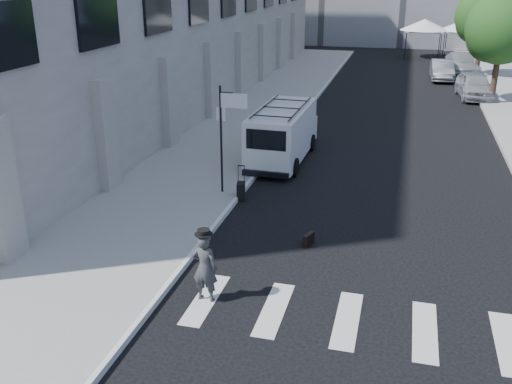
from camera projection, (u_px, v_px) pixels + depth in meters
The scene contains 14 objects.
ground at pixel (278, 247), 15.38m from camera, with size 120.00×120.00×0.00m, color black.
sidewalk_left at pixel (266, 107), 30.79m from camera, with size 4.50×48.00×0.15m, color gray.
sign_pole at pixel (228, 118), 17.87m from camera, with size 1.03×0.07×3.50m.
tree_near at pixel (499, 31), 30.32m from camera, with size 3.80×3.83×6.03m.
tree_far at pixel (482, 18), 38.43m from camera, with size 3.80×3.83×6.03m.
tent_left at pixel (425, 25), 47.70m from camera, with size 4.00×4.00×3.20m.
tent_right at pixel (464, 25), 47.39m from camera, with size 4.00×4.00×3.20m.
businessman at pixel (205, 268), 12.62m from camera, with size 0.59×0.39×1.63m, color #3D3D40.
briefcase at pixel (309, 239), 15.42m from camera, with size 0.12×0.44×0.34m, color black.
suitcase at pixel (241, 191), 18.43m from camera, with size 0.33×0.45×1.12m.
cargo_van at pixel (283, 133), 22.11m from camera, with size 2.01×5.46×2.07m.
parked_car_a at pixel (474, 86), 33.05m from camera, with size 1.73×4.31×1.47m, color #B1B3BA.
parked_car_b at pixel (442, 70), 38.66m from camera, with size 1.41×4.04×1.33m, color slate.
parked_car_c at pixel (461, 64), 40.60m from camera, with size 2.11×5.20×1.51m, color #B2B7BB.
Camera 1 is at (2.95, -13.50, 6.95)m, focal length 40.00 mm.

